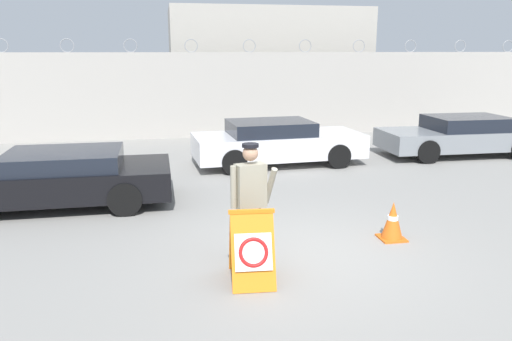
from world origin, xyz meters
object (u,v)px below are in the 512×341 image
(parked_car_front_coupe, at_px, (56,178))
(parked_car_rear_sedan, at_px, (277,142))
(traffic_cone_near, at_px, (393,221))
(barricade_sign, at_px, (252,247))
(security_guard, at_px, (251,197))
(parked_car_far_side, at_px, (460,135))

(parked_car_front_coupe, height_order, parked_car_rear_sedan, parked_car_rear_sedan)
(traffic_cone_near, bearing_deg, barricade_sign, -156.48)
(parked_car_rear_sedan, bearing_deg, traffic_cone_near, -87.52)
(security_guard, height_order, traffic_cone_near, security_guard)
(barricade_sign, relative_size, traffic_cone_near, 1.58)
(security_guard, distance_m, parked_car_far_side, 9.95)
(parked_car_far_side, bearing_deg, traffic_cone_near, 50.61)
(barricade_sign, distance_m, parked_car_rear_sedan, 7.25)
(security_guard, xyz_separation_m, parked_car_rear_sedan, (1.82, 6.32, -0.39))
(parked_car_front_coupe, bearing_deg, security_guard, 134.17)
(barricade_sign, bearing_deg, parked_car_far_side, 47.26)
(security_guard, relative_size, parked_car_far_side, 0.39)
(traffic_cone_near, relative_size, parked_car_far_side, 0.14)
(parked_car_front_coupe, relative_size, parked_car_rear_sedan, 0.99)
(parked_car_rear_sedan, bearing_deg, parked_car_far_side, -2.05)
(traffic_cone_near, height_order, parked_car_far_side, parked_car_far_side)
(security_guard, bearing_deg, parked_car_rear_sedan, 57.29)
(parked_car_far_side, bearing_deg, security_guard, 41.21)
(barricade_sign, distance_m, traffic_cone_near, 2.83)
(parked_car_rear_sedan, xyz_separation_m, parked_car_far_side, (5.69, 0.19, -0.02))
(barricade_sign, relative_size, parked_car_rear_sedan, 0.22)
(security_guard, relative_size, traffic_cone_near, 2.78)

